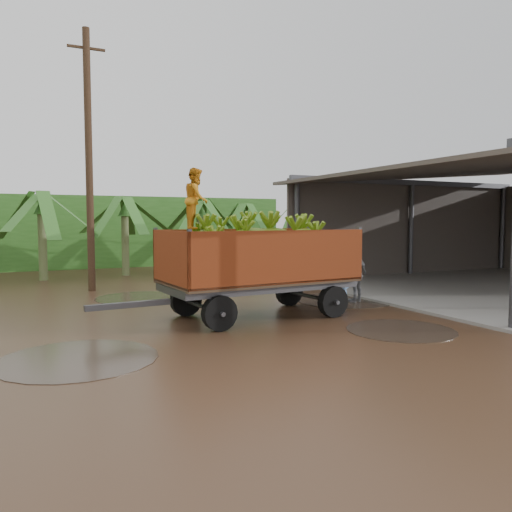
{
  "coord_description": "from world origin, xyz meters",
  "views": [
    {
      "loc": [
        -4.3,
        -10.96,
        2.41
      ],
      "look_at": [
        1.17,
        0.63,
        1.48
      ],
      "focal_mm": 35.0,
      "sensor_mm": 36.0,
      "label": 1
    }
  ],
  "objects_px": {
    "banana_trailer": "(258,260)",
    "utility_pole": "(89,160)",
    "man_grey": "(356,275)",
    "man_blue": "(339,277)"
  },
  "relations": [
    {
      "from": "banana_trailer",
      "to": "utility_pole",
      "type": "distance_m",
      "value": 7.79
    },
    {
      "from": "man_grey",
      "to": "banana_trailer",
      "type": "bearing_deg",
      "value": -9.71
    },
    {
      "from": "utility_pole",
      "to": "banana_trailer",
      "type": "bearing_deg",
      "value": -64.01
    },
    {
      "from": "man_blue",
      "to": "man_grey",
      "type": "height_order",
      "value": "same"
    },
    {
      "from": "man_grey",
      "to": "utility_pole",
      "type": "height_order",
      "value": "utility_pole"
    },
    {
      "from": "utility_pole",
      "to": "man_blue",
      "type": "bearing_deg",
      "value": -45.76
    },
    {
      "from": "man_grey",
      "to": "utility_pole",
      "type": "distance_m",
      "value": 9.52
    },
    {
      "from": "man_blue",
      "to": "man_grey",
      "type": "xyz_separation_m",
      "value": [
        0.83,
        0.3,
        0.0
      ]
    },
    {
      "from": "banana_trailer",
      "to": "man_grey",
      "type": "bearing_deg",
      "value": 7.5
    },
    {
      "from": "banana_trailer",
      "to": "man_grey",
      "type": "relative_size",
      "value": 4.05
    }
  ]
}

